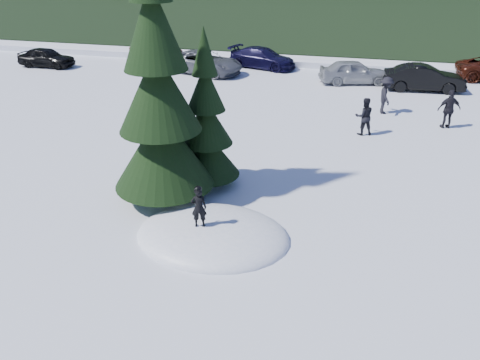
% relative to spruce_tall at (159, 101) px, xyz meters
% --- Properties ---
extents(ground, '(200.00, 200.00, 0.00)m').
position_rel_spruce_tall_xyz_m(ground, '(2.20, -1.80, -3.32)').
color(ground, white).
rests_on(ground, ground).
extents(snow_mound, '(4.48, 3.52, 0.96)m').
position_rel_spruce_tall_xyz_m(snow_mound, '(2.20, -1.80, -3.32)').
color(snow_mound, white).
rests_on(snow_mound, ground).
extents(spruce_tall, '(3.20, 3.20, 8.60)m').
position_rel_spruce_tall_xyz_m(spruce_tall, '(0.00, 0.00, 0.00)').
color(spruce_tall, black).
rests_on(spruce_tall, ground).
extents(spruce_short, '(2.20, 2.20, 5.37)m').
position_rel_spruce_tall_xyz_m(spruce_short, '(1.00, 1.40, -1.22)').
color(spruce_short, black).
rests_on(spruce_short, ground).
extents(child_skier, '(0.48, 0.38, 1.17)m').
position_rel_spruce_tall_xyz_m(child_skier, '(1.91, -2.07, -2.25)').
color(child_skier, black).
rests_on(child_skier, snow_mound).
extents(adult_0, '(0.97, 0.86, 1.68)m').
position_rel_spruce_tall_xyz_m(adult_0, '(6.09, 7.88, -2.48)').
color(adult_0, black).
rests_on(adult_0, ground).
extents(adult_1, '(1.13, 0.71, 1.79)m').
position_rel_spruce_tall_xyz_m(adult_1, '(9.81, 9.75, -2.43)').
color(adult_1, black).
rests_on(adult_1, ground).
extents(adult_2, '(0.89, 1.29, 1.84)m').
position_rel_spruce_tall_xyz_m(adult_2, '(7.03, 11.27, -2.40)').
color(adult_2, black).
rests_on(adult_2, ground).
extents(car_0, '(3.96, 1.61, 1.35)m').
position_rel_spruce_tall_xyz_m(car_0, '(-15.82, 15.98, -2.65)').
color(car_0, black).
rests_on(car_0, ground).
extents(car_1, '(3.99, 1.66, 1.28)m').
position_rel_spruce_tall_xyz_m(car_1, '(-9.35, 20.21, -2.68)').
color(car_1, '#3F160B').
rests_on(car_1, ground).
extents(car_2, '(5.78, 3.83, 1.48)m').
position_rel_spruce_tall_xyz_m(car_2, '(-4.47, 17.01, -2.58)').
color(car_2, '#55575D').
rests_on(car_2, ground).
extents(car_3, '(5.13, 3.21, 1.38)m').
position_rel_spruce_tall_xyz_m(car_3, '(-1.08, 19.62, -2.63)').
color(car_3, black).
rests_on(car_3, ground).
extents(car_4, '(4.52, 2.79, 1.44)m').
position_rel_spruce_tall_xyz_m(car_4, '(5.26, 16.90, -2.60)').
color(car_4, gray).
rests_on(car_4, ground).
extents(car_5, '(4.62, 1.97, 1.48)m').
position_rel_spruce_tall_xyz_m(car_5, '(9.27, 16.27, -2.58)').
color(car_5, black).
rests_on(car_5, ground).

